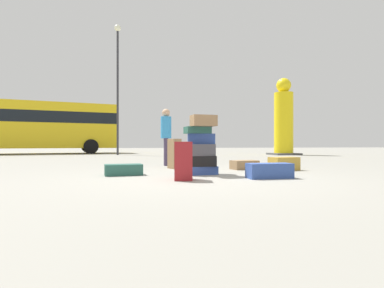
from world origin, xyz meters
TOP-DOWN VIEW (x-y plane):
  - ground_plane at (0.00, 0.00)m, footprint 80.00×80.00m
  - suitcase_tower at (0.12, 0.49)m, footprint 0.71×0.66m
  - suitcase_brown_right_side at (1.44, 1.48)m, footprint 0.68×0.48m
  - suitcase_brown_foreground_far at (-0.19, 2.01)m, footprint 0.32×0.42m
  - suitcase_tan_foreground_near at (2.24, 1.04)m, footprint 0.72×0.50m
  - suitcase_maroon_white_trunk at (-0.36, -0.38)m, footprint 0.35×0.42m
  - suitcase_navy_behind_tower at (1.19, -0.42)m, footprint 0.79×0.33m
  - suitcase_teal_left_side at (-1.38, 0.63)m, footprint 0.76×0.47m
  - person_bearded_onlooker at (-0.28, 3.10)m, footprint 0.30×0.34m
  - yellow_dummy_statue at (7.09, 10.26)m, footprint 1.46×1.46m
  - parked_bus at (-7.09, 14.93)m, footprint 9.98×4.48m
  - lamp_post at (-2.03, 11.99)m, footprint 0.36×0.36m

SIDE VIEW (x-z plane):
  - ground_plane at x=0.00m, z-range 0.00..0.00m
  - suitcase_teal_left_side at x=-1.38m, z-range 0.00..0.21m
  - suitcase_brown_right_side at x=1.44m, z-range 0.00..0.21m
  - suitcase_navy_behind_tower at x=1.19m, z-range 0.00..0.27m
  - suitcase_tan_foreground_near at x=2.24m, z-range 0.00..0.31m
  - suitcase_maroon_white_trunk at x=-0.36m, z-range 0.00..0.65m
  - suitcase_brown_foreground_far at x=-0.19m, z-range 0.00..0.74m
  - suitcase_tower at x=0.12m, z-range -0.07..1.10m
  - person_bearded_onlooker at x=-0.28m, z-range 0.15..1.76m
  - parked_bus at x=-7.09m, z-range 0.26..3.41m
  - yellow_dummy_statue at x=7.09m, z-range -0.23..4.06m
  - lamp_post at x=-2.03m, z-range 0.99..8.25m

